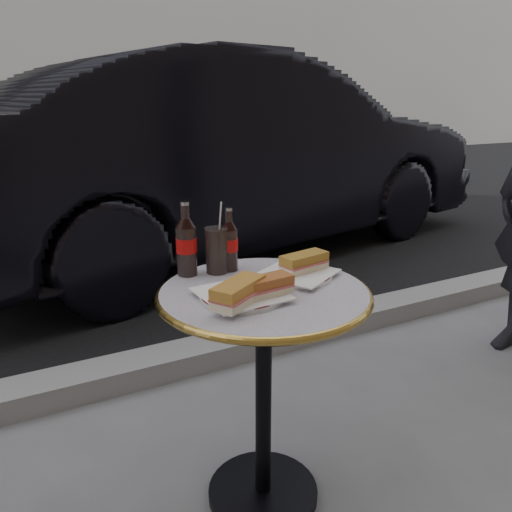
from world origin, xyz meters
name	(u,v)px	position (x,y,z in m)	size (l,w,h in m)	color
ground	(263,495)	(0.00, 0.00, 0.00)	(80.00, 80.00, 0.00)	slate
asphalt_road	(63,210)	(0.00, 5.00, 0.00)	(40.00, 8.00, 0.00)	black
curb	(175,361)	(0.00, 0.90, 0.05)	(40.00, 0.20, 0.12)	gray
bistro_table	(263,400)	(0.00, 0.00, 0.37)	(0.62, 0.62, 0.73)	#BAB2C4
plate_left	(241,296)	(-0.09, -0.03, 0.74)	(0.23, 0.23, 0.01)	silver
plate_right	(297,275)	(0.14, 0.05, 0.74)	(0.21, 0.21, 0.01)	white
sandwich_left_a	(238,294)	(-0.12, -0.09, 0.77)	(0.17, 0.08, 0.06)	#B5782E
sandwich_left_b	(266,287)	(-0.03, -0.07, 0.77)	(0.15, 0.07, 0.05)	#A75B2A
sandwich_right	(304,263)	(0.17, 0.05, 0.77)	(0.15, 0.07, 0.05)	#A07128
cola_bottle_left	(186,239)	(-0.15, 0.22, 0.85)	(0.07, 0.07, 0.23)	black
cola_bottle_right	(229,239)	(-0.02, 0.20, 0.83)	(0.06, 0.06, 0.20)	black
cola_glass	(217,250)	(-0.06, 0.20, 0.81)	(0.07, 0.07, 0.15)	black
parked_car	(233,158)	(1.15, 2.67, 0.79)	(4.80, 1.67, 1.58)	black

